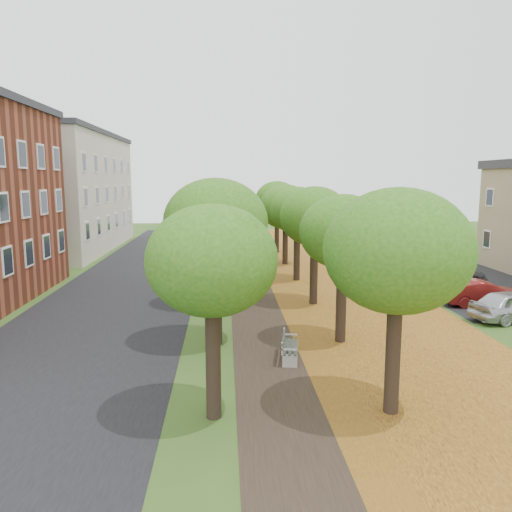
{
  "coord_description": "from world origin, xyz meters",
  "views": [
    {
      "loc": [
        -1.86,
        -12.52,
        6.28
      ],
      "look_at": [
        -0.33,
        11.88,
        2.5
      ],
      "focal_mm": 35.0,
      "sensor_mm": 36.0,
      "label": 1
    }
  ],
  "objects": [
    {
      "name": "parking_lot",
      "position": [
        13.5,
        16.0,
        0.0
      ],
      "size": [
        9.0,
        16.0,
        0.01
      ],
      "primitive_type": "cube",
      "color": "black",
      "rests_on": "ground"
    },
    {
      "name": "building_cream",
      "position": [
        -17.0,
        33.0,
        5.21
      ],
      "size": [
        10.3,
        20.3,
        10.4
      ],
      "color": "beige",
      "rests_on": "ground"
    },
    {
      "name": "tree_row_east",
      "position": [
        2.6,
        15.0,
        4.29
      ],
      "size": [
        3.65,
        33.65,
        5.87
      ],
      "color": "black",
      "rests_on": "ground"
    },
    {
      "name": "bench",
      "position": [
        0.34,
        4.2,
        0.44
      ],
      "size": [
        0.8,
        1.87,
        0.85
      ],
      "rotation": [
        0.0,
        0.0,
        1.41
      ],
      "color": "#283229",
      "rests_on": "ground"
    },
    {
      "name": "ground",
      "position": [
        0.0,
        0.0,
        0.0
      ],
      "size": [
        120.0,
        120.0,
        0.0
      ],
      "primitive_type": "plane",
      "color": "#2D4C19",
      "rests_on": "ground"
    },
    {
      "name": "car_white",
      "position": [
        11.0,
        21.29,
        0.67
      ],
      "size": [
        5.2,
        3.18,
        1.35
      ],
      "primitive_type": "imported",
      "rotation": [
        0.0,
        0.0,
        1.37
      ],
      "color": "white",
      "rests_on": "ground"
    },
    {
      "name": "leaf_verge",
      "position": [
        5.0,
        15.0,
        0.01
      ],
      "size": [
        7.5,
        70.0,
        0.01
      ],
      "primitive_type": "cube",
      "color": "#B57C21",
      "rests_on": "ground"
    },
    {
      "name": "street_asphalt",
      "position": [
        -7.5,
        15.0,
        0.0
      ],
      "size": [
        8.0,
        70.0,
        0.01
      ],
      "primitive_type": "cube",
      "color": "black",
      "rests_on": "ground"
    },
    {
      "name": "footpath",
      "position": [
        0.0,
        15.0,
        0.0
      ],
      "size": [
        3.2,
        70.0,
        0.01
      ],
      "primitive_type": "cube",
      "color": "black",
      "rests_on": "ground"
    },
    {
      "name": "car_red",
      "position": [
        11.0,
        11.04,
        0.64
      ],
      "size": [
        3.94,
        1.56,
        1.27
      ],
      "primitive_type": "imported",
      "rotation": [
        0.0,
        0.0,
        1.52
      ],
      "color": "maroon",
      "rests_on": "ground"
    },
    {
      "name": "tree_row_west",
      "position": [
        -2.2,
        15.0,
        4.29
      ],
      "size": [
        3.65,
        33.65,
        5.87
      ],
      "color": "black",
      "rests_on": "ground"
    },
    {
      "name": "car_grey",
      "position": [
        11.0,
        16.08,
        0.76
      ],
      "size": [
        5.6,
        3.34,
        1.52
      ],
      "primitive_type": "imported",
      "rotation": [
        0.0,
        0.0,
        1.33
      ],
      "color": "#2F2F34",
      "rests_on": "ground"
    }
  ]
}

